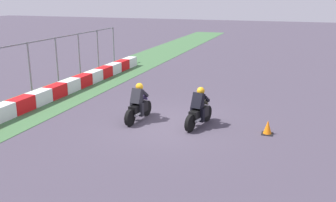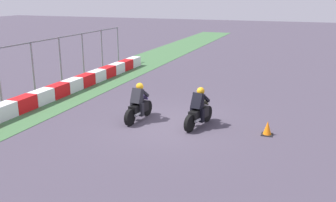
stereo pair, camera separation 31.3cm
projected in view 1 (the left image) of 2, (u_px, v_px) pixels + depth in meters
name	position (u px, v px, depth m)	size (l,w,h in m)	color
ground_plane	(167.00, 124.00, 14.77)	(120.00, 120.00, 0.00)	#443D4B
grass_verge	(28.00, 108.00, 16.83)	(72.00, 3.69, 0.02)	#3F6A3E
track_barrier	(30.00, 101.00, 16.70)	(21.98, 0.60, 0.64)	red
rider_lane_a	(199.00, 110.00, 14.36)	(2.02, 0.63, 1.51)	black
rider_lane_b	(138.00, 105.00, 15.01)	(2.04, 0.55, 1.51)	black
traffic_cone	(268.00, 128.00, 13.63)	(0.40, 0.40, 0.52)	black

